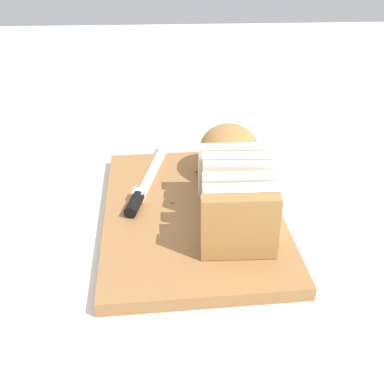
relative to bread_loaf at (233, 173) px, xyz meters
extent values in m
plane|color=silver|center=(0.03, -0.07, -0.07)|extent=(3.00, 3.00, 0.00)
cube|color=#9E6B3D|center=(0.03, -0.07, -0.06)|extent=(0.40, 0.29, 0.02)
ellipsoid|color=#A8753D|center=(-0.08, 0.00, 0.00)|extent=(0.13, 0.11, 0.09)
cube|color=#F2E8CC|center=(-0.01, 0.00, 0.00)|extent=(0.03, 0.10, 0.09)
cube|color=#F2E8CC|center=(0.02, 0.00, 0.00)|extent=(0.03, 0.11, 0.09)
cube|color=#F2E8CC|center=(0.06, 0.00, 0.00)|extent=(0.04, 0.11, 0.09)
cube|color=#F2E8CC|center=(0.09, 0.00, 0.00)|extent=(0.03, 0.10, 0.09)
cube|color=#F2E8CC|center=(0.12, -0.01, 0.00)|extent=(0.03, 0.10, 0.09)
cube|color=#A8753D|center=(0.15, -0.01, 0.00)|extent=(0.03, 0.10, 0.09)
cube|color=silver|center=(-0.11, -0.13, -0.04)|extent=(0.22, 0.07, 0.00)
cylinder|color=black|center=(0.03, -0.16, -0.04)|extent=(0.05, 0.03, 0.02)
cube|color=silver|center=(0.00, -0.15, -0.04)|extent=(0.02, 0.02, 0.02)
sphere|color=tan|center=(-0.09, -0.05, -0.04)|extent=(0.01, 0.01, 0.01)
sphere|color=tan|center=(0.01, -0.10, -0.04)|extent=(0.01, 0.01, 0.01)
camera|label=1|loc=(0.61, -0.10, 0.35)|focal=41.30mm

